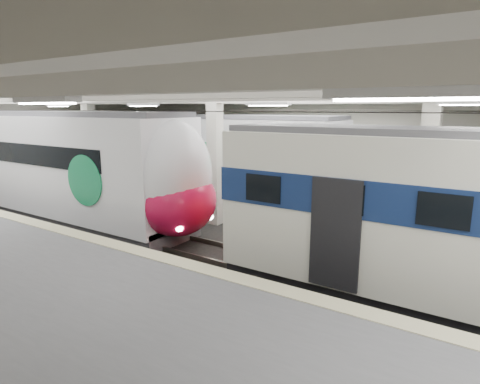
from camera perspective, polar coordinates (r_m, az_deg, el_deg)
The scene contains 3 objects.
station_hall at distance 10.97m, azimuth -5.71°, elevation 3.62°, with size 36.00×24.00×5.75m.
modern_emu at distance 18.01m, azimuth -21.88°, elevation 3.01°, with size 14.63×3.02×4.68m.
far_train at distance 20.14m, azimuth -5.17°, elevation 4.74°, with size 14.23×3.53×4.50m.
Camera 1 is at (6.81, -10.19, 4.81)m, focal length 30.00 mm.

